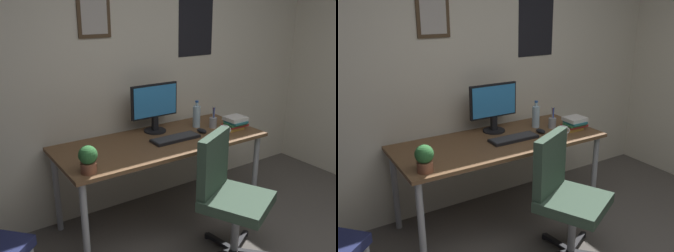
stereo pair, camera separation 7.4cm
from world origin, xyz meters
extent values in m
cube|color=beige|center=(0.00, 2.15, 1.30)|extent=(4.40, 0.08, 2.60)
cube|color=#4C3823|center=(-0.39, 2.11, 1.75)|extent=(0.28, 0.02, 0.34)
cube|color=beige|center=(-0.39, 2.09, 1.75)|extent=(0.22, 0.00, 0.28)
cube|color=black|center=(0.65, 2.11, 1.64)|extent=(0.40, 0.01, 0.56)
cube|color=brown|center=(-0.01, 1.69, 0.73)|extent=(1.78, 0.75, 0.03)
cylinder|color=#9EA0A5|center=(-0.84, 1.38, 0.36)|extent=(0.05, 0.05, 0.72)
cylinder|color=#9EA0A5|center=(0.82, 1.38, 0.36)|extent=(0.05, 0.05, 0.72)
cylinder|color=#9EA0A5|center=(-0.84, 2.01, 0.36)|extent=(0.05, 0.05, 0.72)
cylinder|color=#9EA0A5|center=(0.82, 2.01, 0.36)|extent=(0.05, 0.05, 0.72)
cube|color=#334738|center=(0.16, 0.94, 0.46)|extent=(0.62, 0.62, 0.08)
cube|color=#334738|center=(0.07, 1.12, 0.72)|extent=(0.41, 0.25, 0.45)
cylinder|color=#9EA0A5|center=(0.16, 0.94, 0.21)|extent=(0.08, 0.08, 0.42)
cube|color=black|center=(0.29, 1.00, 0.04)|extent=(0.27, 0.16, 0.03)
cylinder|color=black|center=(0.41, 1.06, 0.02)|extent=(0.05, 0.05, 0.04)
cube|color=black|center=(0.14, 1.08, 0.04)|extent=(0.08, 0.28, 0.03)
cylinder|color=black|center=(0.12, 1.22, 0.02)|extent=(0.05, 0.05, 0.04)
cylinder|color=black|center=(0.06, 1.91, 0.75)|extent=(0.20, 0.20, 0.01)
cube|color=black|center=(0.06, 1.91, 0.82)|extent=(0.05, 0.04, 0.12)
cube|color=black|center=(0.06, 1.92, 1.03)|extent=(0.46, 0.02, 0.30)
cube|color=#338CD8|center=(0.06, 1.90, 1.03)|extent=(0.43, 0.00, 0.27)
cube|color=black|center=(0.09, 1.63, 0.76)|extent=(0.43, 0.15, 0.02)
cube|color=#38383A|center=(0.09, 1.63, 0.77)|extent=(0.41, 0.13, 0.00)
ellipsoid|color=black|center=(0.39, 1.65, 0.76)|extent=(0.06, 0.11, 0.04)
cylinder|color=silver|center=(0.45, 1.81, 0.85)|extent=(0.07, 0.07, 0.20)
cylinder|color=silver|center=(0.45, 1.81, 0.97)|extent=(0.03, 0.03, 0.04)
cylinder|color=#2659B2|center=(0.45, 1.81, 0.99)|extent=(0.03, 0.03, 0.01)
cylinder|color=white|center=(0.47, 1.44, 0.80)|extent=(0.08, 0.08, 0.10)
torus|color=white|center=(0.52, 1.44, 0.80)|extent=(0.05, 0.01, 0.05)
cylinder|color=brown|center=(-0.77, 1.42, 0.78)|extent=(0.11, 0.11, 0.07)
sphere|color=#2D6B33|center=(-0.77, 1.42, 0.88)|extent=(0.13, 0.13, 0.13)
ellipsoid|color=#287A38|center=(-0.80, 1.45, 0.90)|extent=(0.07, 0.08, 0.02)
ellipsoid|color=#287A38|center=(-0.74, 1.45, 0.87)|extent=(0.07, 0.08, 0.02)
ellipsoid|color=#287A38|center=(-0.80, 1.39, 0.89)|extent=(0.08, 0.07, 0.02)
cylinder|color=#9EA0A5|center=(0.56, 1.71, 0.79)|extent=(0.07, 0.07, 0.09)
cylinder|color=#263FBF|center=(0.57, 1.70, 0.87)|extent=(0.01, 0.01, 0.13)
cylinder|color=red|center=(0.57, 1.72, 0.87)|extent=(0.01, 0.01, 0.13)
cylinder|color=black|center=(0.57, 1.71, 0.87)|extent=(0.01, 0.01, 0.13)
cylinder|color=#9EA0A5|center=(0.57, 1.71, 0.88)|extent=(0.01, 0.03, 0.14)
cylinder|color=#9EA0A5|center=(0.56, 1.71, 0.88)|extent=(0.01, 0.02, 0.14)
cube|color=gold|center=(0.69, 1.57, 0.76)|extent=(0.17, 0.14, 0.03)
cube|color=#B22D28|center=(0.71, 1.57, 0.78)|extent=(0.21, 0.15, 0.02)
cube|color=#33723F|center=(0.70, 1.55, 0.80)|extent=(0.19, 0.12, 0.02)
cube|color=#26727A|center=(0.70, 1.55, 0.82)|extent=(0.16, 0.16, 0.02)
cube|color=silver|center=(0.70, 1.56, 0.85)|extent=(0.18, 0.16, 0.03)
camera|label=1|loc=(-1.58, -0.77, 1.82)|focal=39.24mm
camera|label=2|loc=(-1.52, -0.81, 1.82)|focal=39.24mm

